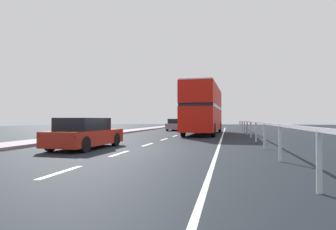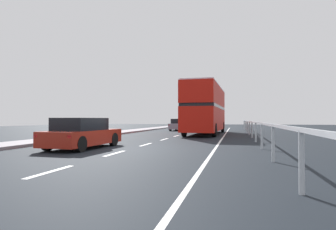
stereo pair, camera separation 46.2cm
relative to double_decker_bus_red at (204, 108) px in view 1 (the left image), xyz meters
name	(u,v)px [view 1 (the left image)]	position (x,y,z in m)	size (l,w,h in m)	color
ground_plane	(133,150)	(-1.95, -13.26, -2.28)	(74.85, 120.00, 0.10)	black
near_sidewalk_kerb	(13,145)	(-7.95, -13.26, -2.16)	(2.07, 80.00, 0.14)	gray
lane_paint_markings	(202,137)	(0.24, -4.64, -2.23)	(3.72, 46.00, 0.01)	silver
bridge_side_railing	(251,124)	(3.62, -4.26, -1.29)	(0.10, 42.00, 1.15)	#B2B9C1
double_decker_bus_red	(204,108)	(0.00, 0.00, 0.00)	(2.81, 11.02, 4.16)	red
hatchback_car_near	(85,134)	(-4.12, -13.42, -1.58)	(1.94, 4.24, 1.36)	maroon
sedan_car_ahead	(177,125)	(-3.72, 7.21, -1.59)	(1.83, 4.35, 1.33)	gray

